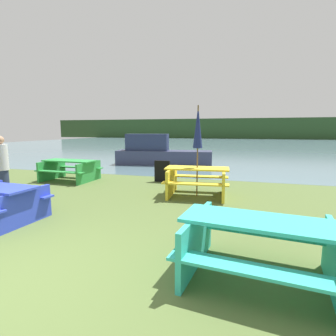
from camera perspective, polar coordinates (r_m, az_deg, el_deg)
name	(u,v)px	position (r m, az deg, el deg)	size (l,w,h in m)	color
water	(223,144)	(34.66, 11.88, 5.20)	(60.00, 50.00, 0.00)	slate
far_treeline	(232,129)	(54.57, 13.68, 8.35)	(80.00, 1.60, 4.00)	#284723
picnic_table_teal	(260,244)	(3.47, 19.38, -15.30)	(2.01, 1.58, 0.76)	#33B7A8
picnic_table_yellow	(197,179)	(7.25, 6.34, -2.38)	(1.82, 1.52, 0.79)	yellow
picnic_table_green	(70,168)	(10.03, -20.58, -0.02)	(1.91, 1.43, 0.74)	green
umbrella_navy	(198,128)	(7.12, 6.52, 8.68)	(0.25, 0.25, 2.46)	brown
boat	(160,154)	(13.70, -1.83, 3.17)	(5.04, 1.88, 1.59)	#333856
person	(2,168)	(8.02, -32.43, 0.00)	(0.33, 0.33, 1.67)	#283351
signboard	(162,171)	(9.15, -1.27, -0.72)	(0.55, 0.08, 0.75)	black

